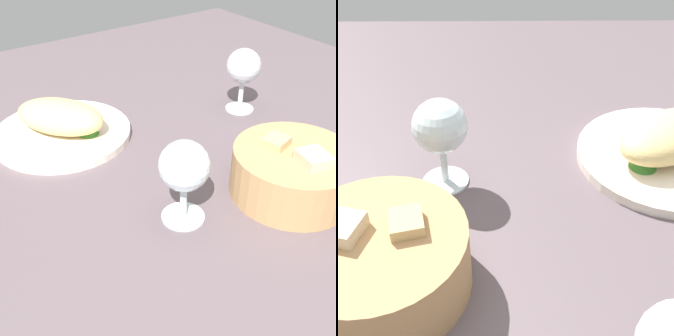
# 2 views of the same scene
# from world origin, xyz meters

# --- Properties ---
(ground_plane) EXTENTS (1.40, 1.40, 0.02)m
(ground_plane) POSITION_xyz_m (0.00, 0.00, -0.01)
(ground_plane) COLOR #5F5156
(plate) EXTENTS (0.25, 0.25, 0.01)m
(plate) POSITION_xyz_m (-0.18, -0.13, 0.01)
(plate) COLOR white
(plate) RESTS_ON ground_plane
(omelette) EXTENTS (0.20, 0.17, 0.06)m
(omelette) POSITION_xyz_m (-0.18, -0.13, 0.04)
(omelette) COLOR #ECCC7E
(omelette) RESTS_ON plate
(lettuce_garnish) EXTENTS (0.04, 0.04, 0.02)m
(lettuce_garnish) POSITION_xyz_m (-0.14, -0.09, 0.02)
(lettuce_garnish) COLOR #3B8833
(lettuce_garnish) RESTS_ON plate
(bread_basket) EXTENTS (0.18, 0.18, 0.09)m
(bread_basket) POSITION_xyz_m (0.18, 0.09, 0.04)
(bread_basket) COLOR tan
(bread_basket) RESTS_ON ground_plane
(wine_glass_near) EXTENTS (0.07, 0.07, 0.12)m
(wine_glass_near) POSITION_xyz_m (0.13, -0.08, 0.08)
(wine_glass_near) COLOR silver
(wine_glass_near) RESTS_ON ground_plane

